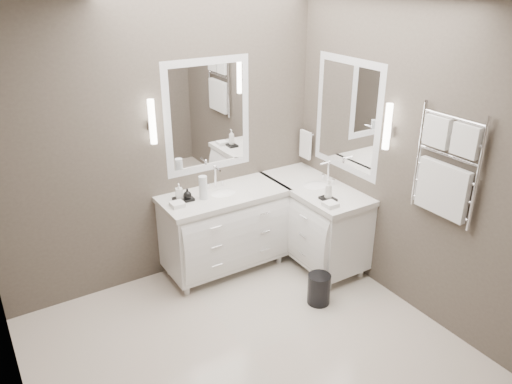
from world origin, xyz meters
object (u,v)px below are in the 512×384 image
vanity_back (224,226)px  towel_ladder (445,171)px  waste_bin (319,289)px  vanity_right (314,218)px

vanity_back → towel_ladder: bearing=-55.9°
vanity_back → waste_bin: size_ratio=4.23×
towel_ladder → waste_bin: towel_ladder is taller
vanity_right → towel_ladder: size_ratio=1.38×
towel_ladder → waste_bin: (-0.65, 0.65, -1.25)m
vanity_back → waste_bin: vanity_back is taller
vanity_right → towel_ladder: (0.23, -1.30, 0.91)m
vanity_back → vanity_right: (0.88, -0.33, 0.00)m
vanity_back → waste_bin: (0.45, -0.97, -0.34)m
vanity_back → towel_ladder: towel_ladder is taller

